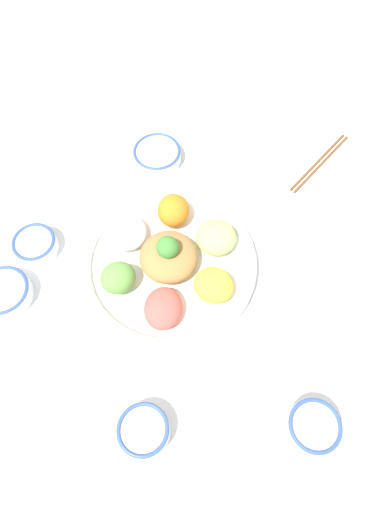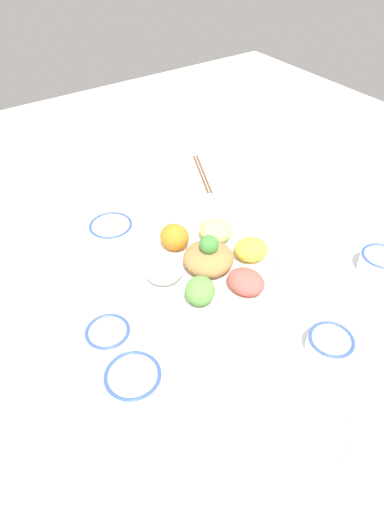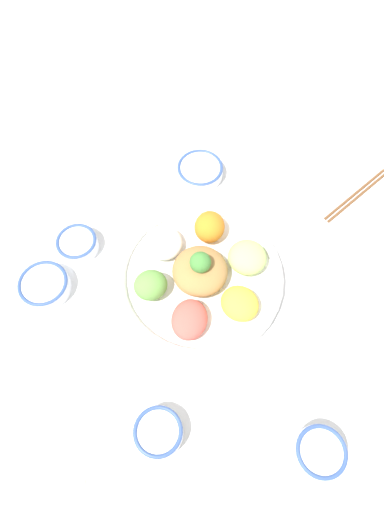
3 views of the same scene
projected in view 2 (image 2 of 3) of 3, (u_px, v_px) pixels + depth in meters
ground_plane at (198, 283)px, 0.97m from camera, size 2.40×2.40×0.00m
salad_platter at (208, 264)px, 0.98m from camera, size 0.35×0.35×0.11m
sauce_bowl_red at (379, 262)px, 0.98m from camera, size 0.09×0.09×0.05m
rice_bowl_blue at (111, 229)px, 1.09m from camera, size 0.11×0.11×0.03m
sauce_bowl_dark at (330, 344)px, 0.82m from camera, size 0.09×0.09×0.04m
rice_bowl_plain at (108, 335)px, 0.84m from camera, size 0.09×0.09×0.03m
sauce_bowl_far at (133, 379)px, 0.76m from camera, size 0.10×0.10×0.04m
chopsticks_pair_near at (202, 173)px, 1.31m from camera, size 0.10×0.21×0.01m
serving_spoon_main at (353, 425)px, 0.72m from camera, size 0.12×0.08×0.01m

